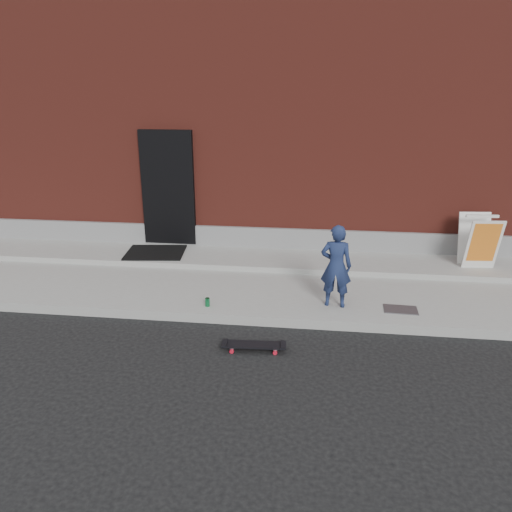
# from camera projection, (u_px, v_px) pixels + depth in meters

# --- Properties ---
(ground) EXTENTS (80.00, 80.00, 0.00)m
(ground) POSITION_uv_depth(u_px,v_px,m) (289.00, 328.00, 7.21)
(ground) COLOR black
(ground) RESTS_ON ground
(sidewalk) EXTENTS (20.00, 3.00, 0.15)m
(sidewalk) POSITION_uv_depth(u_px,v_px,m) (294.00, 284.00, 8.59)
(sidewalk) COLOR gray
(sidewalk) RESTS_ON ground
(apron) EXTENTS (20.00, 1.20, 0.10)m
(apron) POSITION_uv_depth(u_px,v_px,m) (297.00, 260.00, 9.40)
(apron) COLOR gray
(apron) RESTS_ON sidewalk
(building) EXTENTS (20.00, 8.10, 5.00)m
(building) POSITION_uv_depth(u_px,v_px,m) (308.00, 119.00, 12.96)
(building) COLOR maroon
(building) RESTS_ON ground
(child) EXTENTS (0.49, 0.34, 1.27)m
(child) POSITION_uv_depth(u_px,v_px,m) (336.00, 266.00, 7.39)
(child) COLOR #1C284E
(child) RESTS_ON sidewalk
(skateboard) EXTENTS (0.83, 0.26, 0.09)m
(skateboard) POSITION_uv_depth(u_px,v_px,m) (254.00, 345.00, 6.58)
(skateboard) COLOR red
(skateboard) RESTS_ON ground
(pizza_sign) EXTENTS (0.62, 0.72, 0.94)m
(pizza_sign) POSITION_uv_depth(u_px,v_px,m) (479.00, 241.00, 8.80)
(pizza_sign) COLOR silver
(pizza_sign) RESTS_ON apron
(soda_can) EXTENTS (0.07, 0.07, 0.13)m
(soda_can) POSITION_uv_depth(u_px,v_px,m) (207.00, 302.00, 7.54)
(soda_can) COLOR #198144
(soda_can) RESTS_ON sidewalk
(doormat) EXTENTS (1.19, 1.00, 0.03)m
(doormat) POSITION_uv_depth(u_px,v_px,m) (155.00, 252.00, 9.62)
(doormat) COLOR black
(doormat) RESTS_ON apron
(utility_plate) EXTENTS (0.50, 0.33, 0.01)m
(utility_plate) POSITION_uv_depth(u_px,v_px,m) (401.00, 310.00, 7.43)
(utility_plate) COLOR #57575C
(utility_plate) RESTS_ON sidewalk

